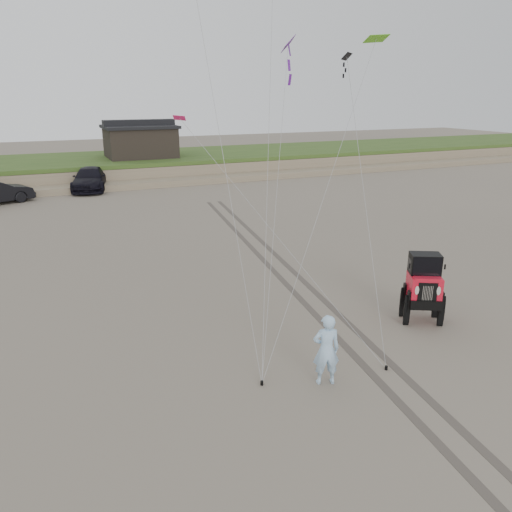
% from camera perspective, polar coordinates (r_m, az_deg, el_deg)
% --- Properties ---
extents(ground, '(160.00, 160.00, 0.00)m').
position_cam_1_polar(ground, '(14.47, 10.55, -12.50)').
color(ground, '#6B6054').
rests_on(ground, ground).
extents(dune_ridge, '(160.00, 14.25, 1.73)m').
position_cam_1_polar(dune_ridge, '(48.62, -15.36, 9.76)').
color(dune_ridge, '#7A6B54').
rests_on(dune_ridge, ground).
extents(cabin, '(6.40, 5.40, 3.35)m').
position_cam_1_polar(cabin, '(48.21, -13.10, 12.76)').
color(cabin, black).
rests_on(cabin, dune_ridge).
extents(truck_c, '(3.76, 6.39, 1.74)m').
position_cam_1_polar(truck_c, '(42.15, -18.42, 8.36)').
color(truck_c, black).
rests_on(truck_c, ground).
extents(jeep, '(4.28, 5.43, 1.86)m').
position_cam_1_polar(jeep, '(17.42, 18.53, -4.32)').
color(jeep, red).
rests_on(jeep, ground).
extents(man, '(0.82, 0.66, 1.95)m').
position_cam_1_polar(man, '(13.25, 8.03, -10.55)').
color(man, '#97B6EA').
rests_on(man, ground).
extents(kite_flock, '(6.99, 7.49, 8.68)m').
position_cam_1_polar(kite_flock, '(21.09, 3.73, 26.20)').
color(kite_flock, red).
rests_on(kite_flock, ground).
extents(stake_main, '(0.08, 0.08, 0.12)m').
position_cam_1_polar(stake_main, '(13.49, 0.67, -14.31)').
color(stake_main, black).
rests_on(stake_main, ground).
extents(stake_aux, '(0.08, 0.08, 0.12)m').
position_cam_1_polar(stake_aux, '(14.59, 14.67, -12.27)').
color(stake_aux, black).
rests_on(stake_aux, ground).
extents(tire_tracks, '(5.22, 29.74, 0.01)m').
position_cam_1_polar(tire_tracks, '(21.65, 3.06, -1.63)').
color(tire_tracks, '#4C443D').
rests_on(tire_tracks, ground).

